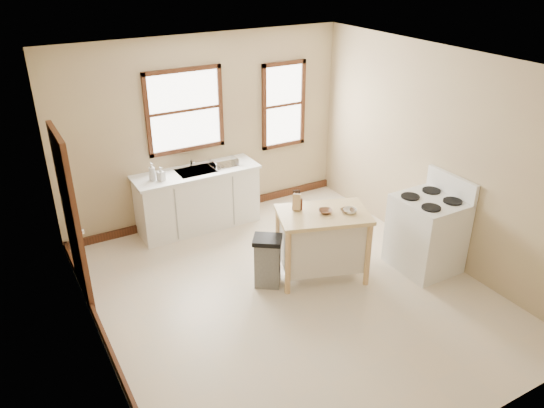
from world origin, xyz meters
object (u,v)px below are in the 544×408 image
at_px(dish_rack, 224,163).
at_px(gas_stove, 428,224).
at_px(soap_bottle_a, 152,172).
at_px(bowl_b, 347,211).
at_px(bowl_c, 350,211).
at_px(soap_bottle_b, 161,174).
at_px(trash_bin, 268,261).
at_px(kitchen_island, 322,245).
at_px(bowl_a, 325,211).
at_px(pepper_grinder, 301,204).
at_px(knife_block, 297,202).

relative_size(dish_rack, gas_stove, 0.31).
bearing_deg(soap_bottle_a, bowl_b, -58.29).
xyz_separation_m(bowl_b, bowl_c, (0.02, -0.03, 0.01)).
bearing_deg(soap_bottle_b, trash_bin, -90.68).
distance_m(dish_rack, gas_stove, 3.05).
distance_m(soap_bottle_a, kitchen_island, 2.58).
height_order(bowl_a, gas_stove, gas_stove).
height_order(trash_bin, gas_stove, gas_stove).
relative_size(dish_rack, bowl_a, 2.29).
bearing_deg(kitchen_island, bowl_b, -7.35).
bearing_deg(dish_rack, pepper_grinder, -74.47).
bearing_deg(knife_block, bowl_a, -6.83).
xyz_separation_m(kitchen_island, trash_bin, (-0.70, 0.17, -0.12)).
bearing_deg(bowl_c, dish_rack, 108.10).
xyz_separation_m(knife_block, bowl_a, (0.26, -0.25, -0.08)).
distance_m(knife_block, trash_bin, 0.82).
distance_m(dish_rack, kitchen_island, 2.10).
relative_size(trash_bin, gas_stove, 0.54).
height_order(soap_bottle_a, trash_bin, soap_bottle_a).
bearing_deg(soap_bottle_b, pepper_grinder, -77.50).
relative_size(soap_bottle_a, kitchen_island, 0.23).
relative_size(kitchen_island, gas_stove, 0.89).
relative_size(soap_bottle_b, trash_bin, 0.29).
relative_size(soap_bottle_a, pepper_grinder, 1.73).
distance_m(knife_block, gas_stove, 1.76).
height_order(kitchen_island, knife_block, knife_block).
relative_size(soap_bottle_a, soap_bottle_b, 1.31).
height_order(soap_bottle_b, kitchen_island, soap_bottle_b).
bearing_deg(bowl_b, soap_bottle_a, 129.90).
relative_size(bowl_c, trash_bin, 0.25).
distance_m(kitchen_island, trash_bin, 0.73).
height_order(bowl_b, bowl_c, bowl_c).
xyz_separation_m(soap_bottle_a, knife_block, (1.28, -1.76, -0.03)).
relative_size(pepper_grinder, gas_stove, 0.12).
bearing_deg(bowl_c, trash_bin, 161.54).
distance_m(pepper_grinder, bowl_a, 0.32).
bearing_deg(gas_stove, bowl_a, 159.78).
xyz_separation_m(pepper_grinder, bowl_c, (0.48, -0.37, -0.05)).
xyz_separation_m(pepper_grinder, bowl_b, (0.47, -0.34, -0.06)).
relative_size(soap_bottle_b, bowl_b, 1.24).
relative_size(bowl_c, gas_stove, 0.13).
xyz_separation_m(bowl_a, gas_stove, (1.30, -0.48, -0.31)).
xyz_separation_m(soap_bottle_a, bowl_c, (1.80, -2.17, -0.11)).
bearing_deg(soap_bottle_a, kitchen_island, -61.03).
bearing_deg(pepper_grinder, trash_bin, -174.85).
bearing_deg(trash_bin, soap_bottle_a, 149.65).
distance_m(knife_block, bowl_c, 0.67).
relative_size(soap_bottle_a, bowl_a, 1.54).
height_order(soap_bottle_b, pepper_grinder, soap_bottle_b).
bearing_deg(dish_rack, soap_bottle_b, -168.17).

